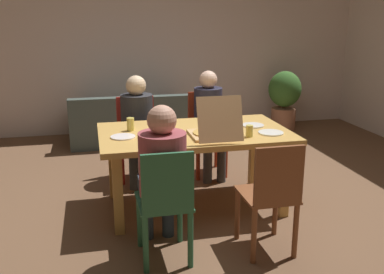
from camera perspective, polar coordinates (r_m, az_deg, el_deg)
ground_plane at (r=4.37m, az=0.30°, el=-8.89°), size 20.00×20.00×0.00m
back_wall at (r=7.02m, az=-5.63°, el=12.29°), size 6.89×0.12×2.82m
dining_table at (r=4.13m, az=0.31°, el=-0.41°), size 1.76×1.05×0.76m
chair_0 at (r=5.05m, az=-7.15°, el=0.46°), size 0.45×0.41×0.91m
person_0 at (r=4.86m, az=-7.04°, el=2.22°), size 0.35×0.56×1.17m
chair_1 at (r=3.25m, az=-3.49°, el=-8.49°), size 0.39×0.45×0.91m
person_1 at (r=3.30m, az=-3.97°, el=-4.00°), size 0.35×0.54×1.20m
chair_2 at (r=5.16m, az=1.81°, el=0.74°), size 0.39×0.45×0.94m
person_2 at (r=4.97m, az=2.25°, el=2.78°), size 0.32×0.51×1.21m
chair_3 at (r=3.41m, az=10.22°, el=-7.43°), size 0.40×0.44×0.91m
pizza_box_0 at (r=3.89m, az=2.80°, el=0.76°), size 0.39×0.50×0.40m
plate_0 at (r=3.94m, az=-8.93°, el=0.02°), size 0.22×0.22×0.01m
plate_1 at (r=4.34m, az=7.88°, el=1.51°), size 0.22×0.22×0.01m
plate_2 at (r=4.09m, az=10.17°, el=0.56°), size 0.23×0.23×0.01m
drinking_glass_0 at (r=3.94m, az=7.44°, el=0.77°), size 0.06×0.06×0.11m
drinking_glass_1 at (r=3.64m, az=-5.48°, el=-0.15°), size 0.08×0.08×0.13m
drinking_glass_2 at (r=4.40m, az=-3.99°, el=2.60°), size 0.07×0.07×0.13m
drinking_glass_3 at (r=4.15m, az=-7.97°, el=1.65°), size 0.07×0.07×0.12m
couch at (r=6.46m, az=-7.87°, el=1.67°), size 1.72×0.76×0.72m
potted_plant at (r=7.22m, az=11.88°, el=5.12°), size 0.52×0.52×0.94m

